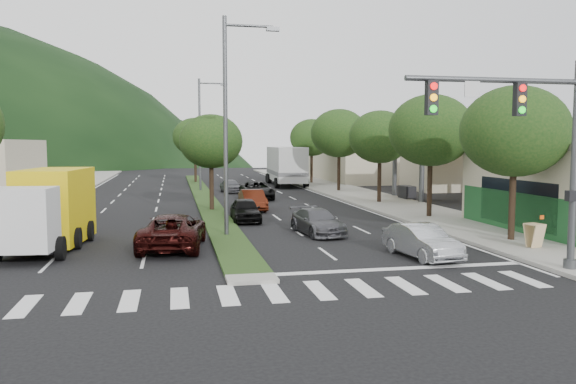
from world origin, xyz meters
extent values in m
plane|color=black|center=(0.00, 0.00, 0.00)|extent=(160.00, 160.00, 0.00)
cube|color=gray|center=(12.50, 25.00, 0.07)|extent=(5.00, 90.00, 0.15)
cube|color=gray|center=(-13.00, 25.00, 0.07)|extent=(6.00, 90.00, 0.15)
cube|color=#223914|center=(0.00, 28.00, 0.06)|extent=(1.60, 56.00, 0.12)
cube|color=silver|center=(0.00, -2.00, 0.01)|extent=(19.00, 2.20, 0.01)
cylinder|color=#47494C|center=(10.60, -1.50, 3.50)|extent=(0.24, 0.24, 7.00)
cylinder|color=#47494C|center=(7.60, -1.50, 6.30)|extent=(6.00, 0.18, 0.18)
cube|color=black|center=(8.40, -1.65, 5.70)|extent=(0.35, 0.25, 1.05)
cube|color=black|center=(5.40, -1.65, 5.70)|extent=(0.35, 0.25, 1.05)
cube|color=black|center=(10.40, -1.65, 2.60)|extent=(0.30, 0.25, 0.35)
cube|color=silver|center=(19.00, 22.00, 5.00)|extent=(12.00, 8.00, 0.50)
cube|color=yellow|center=(19.00, 22.00, 4.65)|extent=(12.20, 8.20, 0.50)
cylinder|color=#47494C|center=(15.00, 19.50, 2.30)|extent=(0.36, 0.36, 4.60)
cylinder|color=#47494C|center=(23.00, 19.50, 2.30)|extent=(0.36, 0.36, 4.60)
cylinder|color=#47494C|center=(15.00, 24.50, 2.30)|extent=(0.36, 0.36, 4.60)
cylinder|color=#47494C|center=(23.00, 24.50, 2.30)|extent=(0.36, 0.36, 4.60)
cube|color=black|center=(15.00, 22.00, 0.55)|extent=(0.80, 1.60, 1.10)
cube|color=black|center=(23.00, 22.00, 0.55)|extent=(0.80, 1.60, 1.10)
cube|color=beige|center=(19.50, 44.00, 2.60)|extent=(10.00, 16.00, 5.20)
cylinder|color=black|center=(12.00, 4.00, 1.97)|extent=(0.28, 0.28, 3.64)
ellipsoid|color=black|center=(12.00, 4.00, 4.83)|extent=(4.60, 4.60, 3.91)
cylinder|color=black|center=(12.00, 12.00, 2.05)|extent=(0.28, 0.28, 3.81)
ellipsoid|color=black|center=(12.00, 12.00, 5.05)|extent=(4.80, 4.80, 4.08)
cylinder|color=black|center=(12.00, 20.00, 1.94)|extent=(0.28, 0.28, 3.58)
ellipsoid|color=black|center=(12.00, 20.00, 4.76)|extent=(4.40, 4.40, 3.74)
cylinder|color=black|center=(12.00, 30.00, 2.11)|extent=(0.28, 0.28, 3.92)
ellipsoid|color=black|center=(12.00, 30.00, 5.19)|extent=(5.00, 5.00, 4.25)
cylinder|color=black|center=(12.00, 40.00, 2.00)|extent=(0.28, 0.28, 3.70)
ellipsoid|color=black|center=(12.00, 40.00, 4.90)|extent=(4.60, 4.60, 3.91)
cylinder|color=black|center=(0.00, 18.00, 1.80)|extent=(0.28, 0.28, 3.36)
ellipsoid|color=black|center=(0.00, 18.00, 4.44)|extent=(4.00, 4.00, 3.40)
cylinder|color=black|center=(0.00, 44.00, 2.02)|extent=(0.28, 0.28, 3.81)
ellipsoid|color=black|center=(0.00, 44.00, 5.02)|extent=(4.80, 4.80, 4.08)
cylinder|color=#47494C|center=(0.00, 8.00, 5.00)|extent=(0.20, 0.20, 10.00)
cylinder|color=#47494C|center=(1.10, 8.00, 9.60)|extent=(2.20, 0.12, 0.12)
cube|color=#47494C|center=(2.20, 8.00, 9.50)|extent=(0.60, 0.25, 0.18)
cylinder|color=#47494C|center=(0.00, 33.00, 5.00)|extent=(0.20, 0.20, 10.00)
cylinder|color=#47494C|center=(1.10, 33.00, 9.60)|extent=(2.20, 0.12, 0.12)
cube|color=#47494C|center=(2.20, 33.00, 9.50)|extent=(0.60, 0.25, 0.18)
imported|color=#B4B6BC|center=(6.78, 1.78, 0.63)|extent=(1.82, 3.99, 1.27)
imported|color=black|center=(-2.41, 5.57, 0.72)|extent=(3.03, 5.45, 1.44)
imported|color=black|center=(1.50, 12.91, 0.64)|extent=(1.61, 3.82, 1.29)
imported|color=#4C4C51|center=(4.32, 7.91, 0.60)|extent=(2.18, 4.30, 1.20)
imported|color=#4B190C|center=(2.61, 17.91, 0.66)|extent=(1.44, 4.01, 1.32)
imported|color=black|center=(3.95, 25.12, 0.68)|extent=(2.28, 4.93, 1.37)
imported|color=#515257|center=(2.54, 31.30, 0.59)|extent=(1.87, 3.64, 1.18)
cube|color=silver|center=(-7.68, 3.74, 1.59)|extent=(2.34, 1.82, 2.29)
cube|color=#D5B60B|center=(-7.28, 7.40, 1.69)|extent=(2.74, 4.41, 3.09)
cube|color=black|center=(-7.37, 6.61, 0.45)|extent=(2.62, 5.96, 0.30)
cylinder|color=black|center=(-6.50, 4.03, 0.45)|extent=(0.40, 0.92, 0.90)
cylinder|color=black|center=(-6.26, 6.19, 0.45)|extent=(0.40, 0.92, 0.90)
cylinder|color=black|center=(-8.54, 6.44, 0.45)|extent=(0.40, 0.92, 0.90)
cylinder|color=black|center=(-6.05, 8.15, 0.45)|extent=(0.40, 0.92, 0.90)
cylinder|color=black|center=(-8.32, 8.40, 0.45)|extent=(0.40, 0.92, 0.90)
cube|color=#BBBBBB|center=(8.96, 38.58, 2.21)|extent=(3.39, 10.34, 3.40)
cube|color=slate|center=(8.96, 38.58, 1.36)|extent=(3.45, 10.34, 0.40)
cylinder|color=black|center=(7.77, 42.73, 0.51)|extent=(0.45, 1.04, 1.02)
cylinder|color=black|center=(10.60, 42.57, 0.51)|extent=(0.45, 1.04, 1.02)
cylinder|color=black|center=(7.70, 41.51, 0.51)|extent=(0.45, 1.04, 1.02)
cylinder|color=black|center=(10.53, 41.35, 0.51)|extent=(0.45, 1.04, 1.02)
cylinder|color=black|center=(7.34, 34.99, 0.51)|extent=(0.45, 1.04, 1.02)
cylinder|color=black|center=(10.17, 34.83, 0.51)|extent=(0.45, 1.04, 1.02)
cube|color=tan|center=(11.81, 1.86, 0.64)|extent=(0.62, 0.37, 0.96)
cube|color=tan|center=(11.71, 2.28, 0.64)|extent=(0.62, 0.37, 0.96)
cube|color=tan|center=(11.76, 2.07, 1.09)|extent=(0.68, 0.59, 0.04)
cube|color=#D6470B|center=(11.93, 1.87, 1.39)|extent=(0.21, 0.07, 0.16)
camera|label=1|loc=(-2.36, -17.70, 4.33)|focal=35.00mm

